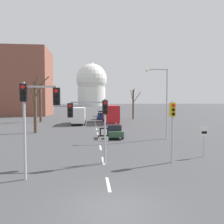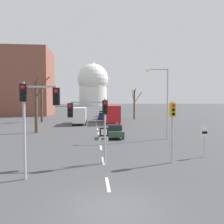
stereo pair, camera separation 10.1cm
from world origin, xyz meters
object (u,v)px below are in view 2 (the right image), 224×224
at_px(speed_limit_sign, 204,136).
at_px(delivery_truck, 80,115).
at_px(sedan_mid_centre, 102,113).
at_px(sedan_near_left, 114,131).
at_px(city_bus, 111,113).
at_px(traffic_signal_near_left, 35,106).
at_px(street_lamp_right, 163,95).
at_px(sedan_near_right, 102,116).
at_px(traffic_signal_near_right, 173,120).
at_px(route_sign_post, 104,138).
at_px(traffic_signal_centre_tall, 93,115).

bearing_deg(speed_limit_sign, delivery_truck, 113.19).
bearing_deg(sedan_mid_centre, speed_limit_sign, -83.04).
relative_size(sedan_near_left, city_bus, 0.39).
relative_size(traffic_signal_near_left, street_lamp_right, 0.67).
relative_size(sedan_near_left, sedan_near_right, 0.98).
distance_m(sedan_near_left, delivery_truck, 16.50).
height_order(sedan_mid_centre, delivery_truck, delivery_truck).
relative_size(traffic_signal_near_right, sedan_near_right, 1.01).
bearing_deg(speed_limit_sign, street_lamp_right, 93.91).
xyz_separation_m(route_sign_post, sedan_mid_centre, (2.02, 47.89, -0.88)).
bearing_deg(delivery_truck, sedan_near_left, -72.68).
bearing_deg(sedan_mid_centre, sedan_near_right, -93.07).
xyz_separation_m(traffic_signal_near_right, sedan_near_left, (-2.93, 10.98, -2.22)).
distance_m(traffic_signal_centre_tall, delivery_truck, 26.65).
height_order(traffic_signal_centre_tall, sedan_near_left, traffic_signal_centre_tall).
bearing_deg(sedan_mid_centre, delivery_truck, -103.35).
xyz_separation_m(traffic_signal_centre_tall, city_bus, (3.81, 28.92, -1.34)).
relative_size(speed_limit_sign, sedan_near_right, 0.57).
height_order(traffic_signal_centre_tall, traffic_signal_near_right, traffic_signal_centre_tall).
height_order(traffic_signal_near_left, city_bus, traffic_signal_near_left).
height_order(traffic_signal_near_right, sedan_near_right, traffic_signal_near_right).
xyz_separation_m(street_lamp_right, delivery_truck, (-10.32, 17.22, -3.26)).
height_order(speed_limit_sign, sedan_mid_centre, speed_limit_sign).
relative_size(street_lamp_right, sedan_near_right, 1.87).
xyz_separation_m(traffic_signal_near_left, sedan_near_left, (5.68, 13.41, -3.25)).
height_order(speed_limit_sign, sedan_near_left, speed_limit_sign).
relative_size(traffic_signal_near_right, speed_limit_sign, 1.77).
distance_m(traffic_signal_near_right, city_bus, 29.20).
relative_size(route_sign_post, sedan_near_left, 0.60).
height_order(route_sign_post, speed_limit_sign, route_sign_post).
relative_size(traffic_signal_near_right, street_lamp_right, 0.54).
relative_size(traffic_signal_centre_tall, city_bus, 0.41).
bearing_deg(street_lamp_right, route_sign_post, -128.60).
height_order(sedan_near_right, city_bus, city_bus).
xyz_separation_m(sedan_near_right, delivery_truck, (-4.58, -11.23, 0.90)).
relative_size(street_lamp_right, sedan_mid_centre, 1.92).
height_order(traffic_signal_centre_tall, city_bus, traffic_signal_centre_tall).
height_order(traffic_signal_centre_tall, street_lamp_right, street_lamp_right).
distance_m(route_sign_post, delivery_truck, 26.43).
relative_size(traffic_signal_near_right, delivery_truck, 0.60).
height_order(traffic_signal_near_right, street_lamp_right, street_lamp_right).
distance_m(street_lamp_right, sedan_near_left, 7.00).
distance_m(traffic_signal_near_left, speed_limit_sign, 12.48).
xyz_separation_m(street_lamp_right, city_bus, (-4.18, 19.65, -2.91)).
height_order(traffic_signal_near_left, traffic_signal_near_right, traffic_signal_near_left).
distance_m(traffic_signal_centre_tall, sedan_near_left, 11.37).
bearing_deg(traffic_signal_centre_tall, street_lamp_right, 49.24).
height_order(speed_limit_sign, delivery_truck, delivery_truck).
relative_size(route_sign_post, delivery_truck, 0.35).
xyz_separation_m(sedan_near_right, city_bus, (1.56, -8.80, 1.25)).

